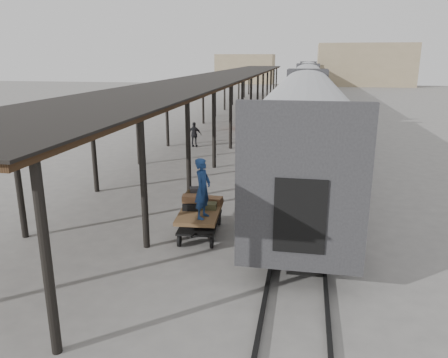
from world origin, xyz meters
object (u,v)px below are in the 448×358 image
at_px(baggage_cart, 200,216).
at_px(porter, 203,188).
at_px(luggage_tug, 245,120).
at_px(pedestrian, 194,135).

bearing_deg(baggage_cart, porter, -73.32).
relative_size(baggage_cart, porter, 1.34).
bearing_deg(baggage_cart, luggage_tug, 89.85).
bearing_deg(luggage_tug, porter, -93.69).
height_order(luggage_tug, porter, porter).
bearing_deg(luggage_tug, pedestrian, -113.54).
xyz_separation_m(baggage_cart, porter, (0.25, -0.65, 1.14)).
bearing_deg(pedestrian, luggage_tug, -103.33).
relative_size(luggage_tug, pedestrian, 1.11).
bearing_deg(pedestrian, baggage_cart, 106.87).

